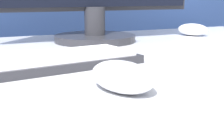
% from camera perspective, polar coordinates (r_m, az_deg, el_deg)
% --- Properties ---
extents(partition_panel, '(5.00, 0.03, 1.40)m').
position_cam_1_polar(partition_panel, '(1.25, -12.40, 5.92)').
color(partition_panel, navy).
rests_on(partition_panel, ground_plane).
extents(computer_mouse_near, '(0.09, 0.12, 0.04)m').
position_cam_1_polar(computer_mouse_near, '(0.43, 1.82, -1.19)').
color(computer_mouse_near, white).
rests_on(computer_mouse_near, desk).
extents(keyboard, '(0.45, 0.19, 0.02)m').
position_cam_1_polar(keyboard, '(0.59, -15.54, 1.08)').
color(keyboard, '#28282D').
rests_on(keyboard, desk).
extents(computer_mouse_far, '(0.11, 0.13, 0.04)m').
position_cam_1_polar(computer_mouse_far, '(1.11, 14.56, 7.17)').
color(computer_mouse_far, white).
rests_on(computer_mouse_far, desk).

